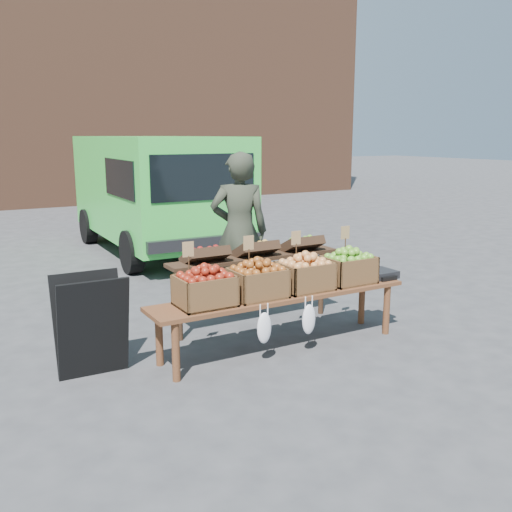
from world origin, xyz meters
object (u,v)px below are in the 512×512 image
back_table (255,281)px  crate_red_apples (305,276)px  crate_green_apples (348,269)px  weighing_scale (379,274)px  delivery_van (156,195)px  vendor (239,231)px  crate_russet_pears (257,283)px  display_bench (281,321)px  chalkboard_sign (91,325)px  crate_golden_apples (205,291)px

back_table → crate_red_apples: bearing=-77.7°
crate_green_apples → weighing_scale: 0.44m
delivery_van → vendor: size_ratio=2.42×
crate_russet_pears → crate_green_apples: same height
delivery_van → crate_green_apples: bearing=-86.8°
delivery_van → vendor: delivery_van is taller
delivery_van → display_bench: size_ratio=1.70×
back_table → display_bench: (-0.12, -0.72, -0.24)m
vendor → display_bench: bearing=102.5°
display_bench → crate_green_apples: crate_green_apples is taller
chalkboard_sign → display_bench: bearing=-7.9°
delivery_van → crate_russet_pears: delivery_van is taller
display_bench → crate_red_apples: (0.27, 0.00, 0.42)m
vendor → chalkboard_sign: vendor is taller
back_table → display_bench: 0.77m
crate_russet_pears → display_bench: bearing=0.0°
vendor → weighing_scale: (0.94, -1.43, -0.34)m
crate_russet_pears → weighing_scale: size_ratio=1.47×
crate_green_apples → weighing_scale: crate_green_apples is taller
back_table → crate_red_apples: (0.16, -0.72, 0.19)m
weighing_scale → chalkboard_sign: bearing=174.3°
display_bench → crate_green_apples: 0.93m
chalkboard_sign → crate_golden_apples: 1.03m
crate_green_apples → crate_red_apples: bearing=180.0°
delivery_van → crate_golden_apples: (-1.48, -5.21, -0.32)m
chalkboard_sign → crate_red_apples: bearing=-6.6°
back_table → crate_golden_apples: (-0.94, -0.72, 0.19)m
chalkboard_sign → crate_green_apples: 2.64m
delivery_van → crate_golden_apples: delivery_van is taller
vendor → crate_green_apples: size_ratio=3.80×
weighing_scale → crate_red_apples: bearing=180.0°
chalkboard_sign → crate_golden_apples: bearing=-15.8°
crate_golden_apples → crate_red_apples: same height
crate_golden_apples → vendor: bearing=51.7°
display_bench → crate_russet_pears: bearing=180.0°
back_table → weighing_scale: bearing=-32.5°
vendor → crate_green_apples: (0.52, -1.43, -0.24)m
vendor → crate_red_apples: size_ratio=3.80×
delivery_van → back_table: (-0.53, -4.49, -0.51)m
crate_golden_apples → weighing_scale: size_ratio=1.47×
crate_green_apples → back_table: bearing=134.5°
chalkboard_sign → crate_russet_pears: bearing=-9.6°
chalkboard_sign → weighing_scale: bearing=-3.9°
crate_golden_apples → crate_red_apples: bearing=0.0°
vendor → crate_green_apples: 1.54m
chalkboard_sign → display_bench: (1.78, -0.30, -0.17)m
crate_russet_pears → crate_green_apples: (1.10, 0.00, 0.00)m
chalkboard_sign → crate_green_apples: bearing=-4.8°
back_table → chalkboard_sign: bearing=-167.6°
delivery_van → display_bench: (-0.65, -5.21, -0.74)m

